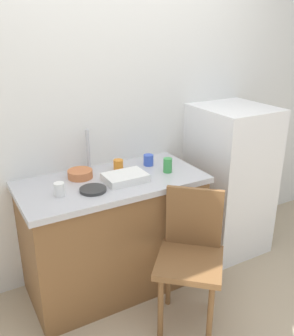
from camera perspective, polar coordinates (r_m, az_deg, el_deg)
name	(u,v)px	position (r m, az deg, el deg)	size (l,w,h in m)	color
ground_plane	(183,330)	(2.62, 5.51, -23.54)	(8.00, 8.00, 0.00)	tan
back_wall	(111,100)	(2.78, -5.49, 10.28)	(4.80, 0.10, 2.63)	silver
cabinet_base	(114,236)	(2.75, -5.15, -10.34)	(1.22, 0.60, 0.82)	brown
countertop	(112,182)	(2.55, -5.46, -2.12)	(1.26, 0.64, 0.04)	#B7B7BC
faucet	(88,150)	(2.68, -9.03, 2.79)	(0.02, 0.02, 0.30)	#B7B7BC
refrigerator	(229,180)	(3.19, 12.50, -1.81)	(0.56, 0.59, 1.24)	white
chair	(191,253)	(2.41, 6.72, -12.82)	(0.56, 0.56, 0.89)	brown
dish_tray	(125,177)	(2.50, -3.36, -1.45)	(0.28, 0.20, 0.05)	white
terracotta_bowl	(80,174)	(2.58, -10.21, -0.91)	(0.17, 0.17, 0.06)	#C67042
hotplate	(93,190)	(2.37, -8.28, -3.30)	(0.17, 0.17, 0.02)	#2D2D2D
cup_white	(59,189)	(2.34, -13.30, -3.21)	(0.06, 0.06, 0.08)	white
cup_green	(168,165)	(2.63, 3.19, 0.43)	(0.06, 0.06, 0.10)	green
cup_orange	(118,165)	(2.69, -4.42, 0.51)	(0.07, 0.07, 0.07)	orange
cup_blue	(148,160)	(2.76, 0.23, 1.24)	(0.07, 0.07, 0.08)	blue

